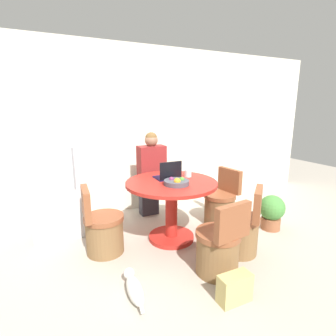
{
  "coord_description": "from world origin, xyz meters",
  "views": [
    {
      "loc": [
        -1.42,
        -2.67,
        1.67
      ],
      "look_at": [
        -0.04,
        0.22,
        0.92
      ],
      "focal_mm": 28.0,
      "sensor_mm": 36.0,
      "label": 1
    }
  ],
  "objects_px": {
    "chair_right_side": "(220,206)",
    "potted_plant": "(272,211)",
    "fruit_bowl": "(177,182)",
    "cat": "(134,288)",
    "chair_near_right_corner": "(241,231)",
    "chair_left_side": "(103,231)",
    "laptop": "(168,175)",
    "chair_near_camera": "(219,249)",
    "refrigerator": "(55,171)",
    "dining_table": "(171,199)",
    "person_seated": "(151,172)",
    "handbag": "(235,288)"
  },
  "relations": [
    {
      "from": "refrigerator",
      "to": "chair_near_right_corner",
      "type": "bearing_deg",
      "value": -38.66
    },
    {
      "from": "handbag",
      "to": "fruit_bowl",
      "type": "bearing_deg",
      "value": 90.44
    },
    {
      "from": "chair_left_side",
      "to": "cat",
      "type": "xyz_separation_m",
      "value": [
        0.09,
        -0.86,
        -0.19
      ]
    },
    {
      "from": "fruit_bowl",
      "to": "cat",
      "type": "height_order",
      "value": "fruit_bowl"
    },
    {
      "from": "person_seated",
      "to": "cat",
      "type": "xyz_separation_m",
      "value": [
        -0.81,
        -1.6,
        -0.63
      ]
    },
    {
      "from": "refrigerator",
      "to": "chair_right_side",
      "type": "distance_m",
      "value": 2.32
    },
    {
      "from": "refrigerator",
      "to": "cat",
      "type": "relative_size",
      "value": 3.2
    },
    {
      "from": "chair_left_side",
      "to": "chair_right_side",
      "type": "distance_m",
      "value": 1.71
    },
    {
      "from": "dining_table",
      "to": "chair_near_right_corner",
      "type": "height_order",
      "value": "chair_near_right_corner"
    },
    {
      "from": "chair_right_side",
      "to": "handbag",
      "type": "height_order",
      "value": "chair_right_side"
    },
    {
      "from": "dining_table",
      "to": "laptop",
      "type": "relative_size",
      "value": 3.79
    },
    {
      "from": "refrigerator",
      "to": "chair_near_camera",
      "type": "bearing_deg",
      "value": -50.77
    },
    {
      "from": "dining_table",
      "to": "chair_right_side",
      "type": "bearing_deg",
      "value": 7.85
    },
    {
      "from": "person_seated",
      "to": "potted_plant",
      "type": "height_order",
      "value": "person_seated"
    },
    {
      "from": "chair_near_camera",
      "to": "laptop",
      "type": "relative_size",
      "value": 2.68
    },
    {
      "from": "chair_left_side",
      "to": "laptop",
      "type": "xyz_separation_m",
      "value": [
        0.87,
        0.07,
        0.55
      ]
    },
    {
      "from": "potted_plant",
      "to": "handbag",
      "type": "relative_size",
      "value": 1.62
    },
    {
      "from": "chair_near_right_corner",
      "to": "cat",
      "type": "distance_m",
      "value": 1.37
    },
    {
      "from": "dining_table",
      "to": "chair_right_side",
      "type": "height_order",
      "value": "chair_right_side"
    },
    {
      "from": "refrigerator",
      "to": "chair_left_side",
      "type": "xyz_separation_m",
      "value": [
        0.42,
        -0.8,
        -0.58
      ]
    },
    {
      "from": "chair_near_camera",
      "to": "chair_near_right_corner",
      "type": "distance_m",
      "value": 0.51
    },
    {
      "from": "chair_near_right_corner",
      "to": "fruit_bowl",
      "type": "relative_size",
      "value": 2.67
    },
    {
      "from": "dining_table",
      "to": "cat",
      "type": "bearing_deg",
      "value": -133.73
    },
    {
      "from": "chair_left_side",
      "to": "chair_near_right_corner",
      "type": "height_order",
      "value": "same"
    },
    {
      "from": "chair_near_right_corner",
      "to": "chair_right_side",
      "type": "bearing_deg",
      "value": -152.26
    },
    {
      "from": "handbag",
      "to": "chair_near_right_corner",
      "type": "bearing_deg",
      "value": 46.53
    },
    {
      "from": "laptop",
      "to": "handbag",
      "type": "xyz_separation_m",
      "value": [
        -0.01,
        -1.38,
        -0.69
      ]
    },
    {
      "from": "refrigerator",
      "to": "laptop",
      "type": "relative_size",
      "value": 5.72
    },
    {
      "from": "chair_near_right_corner",
      "to": "fruit_bowl",
      "type": "xyz_separation_m",
      "value": [
        -0.59,
        0.48,
        0.53
      ]
    },
    {
      "from": "chair_left_side",
      "to": "potted_plant",
      "type": "bearing_deg",
      "value": -96.48
    },
    {
      "from": "chair_right_side",
      "to": "laptop",
      "type": "xyz_separation_m",
      "value": [
        -0.84,
        0.01,
        0.55
      ]
    },
    {
      "from": "dining_table",
      "to": "person_seated",
      "type": "distance_m",
      "value": 0.81
    },
    {
      "from": "chair_left_side",
      "to": "chair_right_side",
      "type": "xyz_separation_m",
      "value": [
        1.71,
        0.06,
        0.0
      ]
    },
    {
      "from": "cat",
      "to": "potted_plant",
      "type": "height_order",
      "value": "potted_plant"
    },
    {
      "from": "refrigerator",
      "to": "cat",
      "type": "bearing_deg",
      "value": -73.03
    },
    {
      "from": "chair_right_side",
      "to": "person_seated",
      "type": "xyz_separation_m",
      "value": [
        -0.81,
        0.67,
        0.44
      ]
    },
    {
      "from": "fruit_bowl",
      "to": "chair_right_side",
      "type": "bearing_deg",
      "value": 17.48
    },
    {
      "from": "dining_table",
      "to": "laptop",
      "type": "distance_m",
      "value": 0.31
    },
    {
      "from": "dining_table",
      "to": "handbag",
      "type": "height_order",
      "value": "dining_table"
    },
    {
      "from": "laptop",
      "to": "chair_near_camera",
      "type": "bearing_deg",
      "value": 95.86
    },
    {
      "from": "chair_right_side",
      "to": "potted_plant",
      "type": "relative_size",
      "value": 1.64
    },
    {
      "from": "chair_near_camera",
      "to": "cat",
      "type": "bearing_deg",
      "value": -10.71
    },
    {
      "from": "dining_table",
      "to": "laptop",
      "type": "xyz_separation_m",
      "value": [
        0.01,
        0.13,
        0.28
      ]
    },
    {
      "from": "refrigerator",
      "to": "potted_plant",
      "type": "distance_m",
      "value": 2.97
    },
    {
      "from": "chair_near_camera",
      "to": "laptop",
      "type": "xyz_separation_m",
      "value": [
        -0.1,
        0.98,
        0.55
      ]
    },
    {
      "from": "chair_near_right_corner",
      "to": "chair_near_camera",
      "type": "bearing_deg",
      "value": -17.38
    },
    {
      "from": "person_seated",
      "to": "refrigerator",
      "type": "bearing_deg",
      "value": -2.53
    },
    {
      "from": "refrigerator",
      "to": "handbag",
      "type": "height_order",
      "value": "refrigerator"
    },
    {
      "from": "dining_table",
      "to": "chair_near_camera",
      "type": "bearing_deg",
      "value": -82.39
    },
    {
      "from": "handbag",
      "to": "person_seated",
      "type": "bearing_deg",
      "value": 88.89
    }
  ]
}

